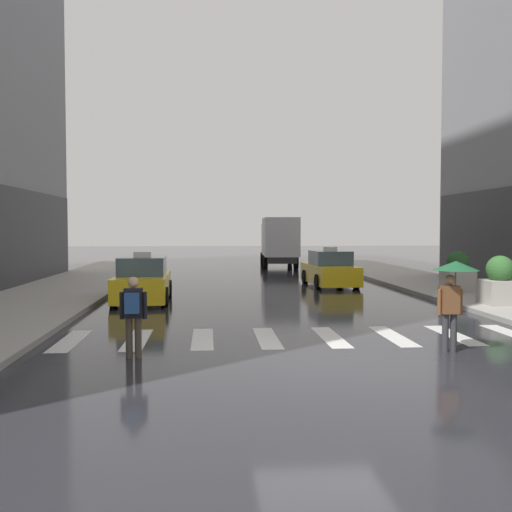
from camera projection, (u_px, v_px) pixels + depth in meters
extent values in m
plane|color=#26262B|center=(323.00, 366.00, 11.31)|extent=(160.00, 160.00, 0.00)
cube|color=silver|center=(70.00, 341.00, 13.87)|extent=(0.50, 2.80, 0.01)
cube|color=silver|center=(137.00, 340.00, 13.99)|extent=(0.50, 2.80, 0.01)
cube|color=silver|center=(203.00, 339.00, 14.11)|extent=(0.50, 2.80, 0.01)
cube|color=silver|center=(267.00, 338.00, 14.24)|extent=(0.50, 2.80, 0.01)
cube|color=silver|center=(330.00, 337.00, 14.36)|extent=(0.50, 2.80, 0.01)
cube|color=silver|center=(393.00, 336.00, 14.48)|extent=(0.50, 2.80, 0.01)
cube|color=silver|center=(454.00, 335.00, 14.60)|extent=(0.50, 2.80, 0.01)
cube|color=yellow|center=(143.00, 286.00, 21.26)|extent=(1.89, 4.53, 0.84)
cube|color=#384C5B|center=(142.00, 266.00, 21.13)|extent=(1.64, 2.13, 0.64)
cube|color=silver|center=(142.00, 254.00, 21.11)|extent=(0.60, 0.25, 0.18)
cylinder|color=black|center=(123.00, 289.00, 22.53)|extent=(0.23, 0.66, 0.66)
cylinder|color=black|center=(169.00, 289.00, 22.70)|extent=(0.23, 0.66, 0.66)
cylinder|color=black|center=(113.00, 297.00, 19.84)|extent=(0.23, 0.66, 0.66)
cylinder|color=black|center=(165.00, 297.00, 20.01)|extent=(0.23, 0.66, 0.66)
cube|color=#F2EAB2|center=(132.00, 280.00, 23.45)|extent=(0.20, 0.04, 0.14)
cube|color=#F2EAB2|center=(164.00, 280.00, 23.58)|extent=(0.20, 0.04, 0.14)
cube|color=yellow|center=(330.00, 274.00, 27.15)|extent=(2.01, 4.58, 0.84)
cube|color=#384C5B|center=(330.00, 258.00, 27.02)|extent=(1.70, 2.17, 0.64)
cube|color=silver|center=(330.00, 249.00, 27.00)|extent=(0.61, 0.27, 0.18)
cylinder|color=black|center=(305.00, 277.00, 28.40)|extent=(0.25, 0.67, 0.66)
cylinder|color=black|center=(340.00, 276.00, 28.61)|extent=(0.25, 0.67, 0.66)
cylinder|color=black|center=(318.00, 282.00, 25.72)|extent=(0.25, 0.67, 0.66)
cylinder|color=black|center=(356.00, 281.00, 25.93)|extent=(0.25, 0.67, 0.66)
cube|color=#F2EAB2|center=(306.00, 270.00, 29.32)|extent=(0.20, 0.05, 0.14)
cube|color=#F2EAB2|center=(331.00, 269.00, 29.48)|extent=(0.20, 0.05, 0.14)
cube|color=#2D2D2D|center=(279.00, 258.00, 40.11)|extent=(2.12, 6.68, 0.40)
cube|color=silver|center=(276.00, 239.00, 43.35)|extent=(2.18, 1.90, 2.10)
cube|color=#384C5B|center=(275.00, 234.00, 44.25)|extent=(1.89, 0.13, 0.95)
cube|color=silver|center=(280.00, 237.00, 39.15)|extent=(2.43, 4.90, 2.50)
cylinder|color=black|center=(262.00, 259.00, 43.18)|extent=(0.32, 0.91, 0.90)
cylinder|color=black|center=(290.00, 259.00, 43.25)|extent=(0.32, 0.91, 0.90)
cylinder|color=black|center=(265.00, 262.00, 38.65)|extent=(0.32, 0.91, 0.90)
cylinder|color=black|center=(296.00, 262.00, 38.71)|extent=(0.32, 0.91, 0.90)
cylinder|color=#333338|center=(445.00, 333.00, 12.59)|extent=(0.14, 0.14, 0.82)
cylinder|color=#333338|center=(454.00, 333.00, 12.60)|extent=(0.14, 0.14, 0.82)
cube|color=brown|center=(450.00, 300.00, 12.56)|extent=(0.36, 0.24, 0.60)
sphere|color=#9E7051|center=(450.00, 280.00, 12.54)|extent=(0.22, 0.22, 0.22)
cylinder|color=brown|center=(439.00, 302.00, 12.55)|extent=(0.09, 0.09, 0.55)
cylinder|color=brown|center=(460.00, 302.00, 12.58)|extent=(0.09, 0.09, 0.55)
cylinder|color=#4C4C4C|center=(456.00, 285.00, 12.56)|extent=(0.02, 0.02, 1.00)
cone|color=#19512D|center=(456.00, 266.00, 12.54)|extent=(0.96, 0.96, 0.20)
cylinder|color=#473D33|center=(129.00, 338.00, 12.01)|extent=(0.14, 0.14, 0.82)
cylinder|color=#473D33|center=(138.00, 338.00, 12.02)|extent=(0.14, 0.14, 0.82)
cube|color=black|center=(133.00, 303.00, 11.98)|extent=(0.36, 0.24, 0.60)
sphere|color=tan|center=(133.00, 282.00, 11.96)|extent=(0.22, 0.22, 0.22)
cylinder|color=black|center=(122.00, 306.00, 11.97)|extent=(0.09, 0.09, 0.55)
cylinder|color=black|center=(145.00, 305.00, 12.00)|extent=(0.09, 0.09, 0.55)
cube|color=#264C8C|center=(132.00, 303.00, 11.76)|extent=(0.28, 0.18, 0.40)
cube|color=#A8A399|center=(500.00, 292.00, 19.37)|extent=(1.10, 1.10, 0.80)
sphere|color=#33662D|center=(500.00, 269.00, 19.34)|extent=(0.90, 0.90, 0.90)
cube|color=#A8A399|center=(458.00, 281.00, 23.53)|extent=(1.10, 1.10, 0.80)
sphere|color=#234C23|center=(458.00, 262.00, 23.50)|extent=(0.90, 0.90, 0.90)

